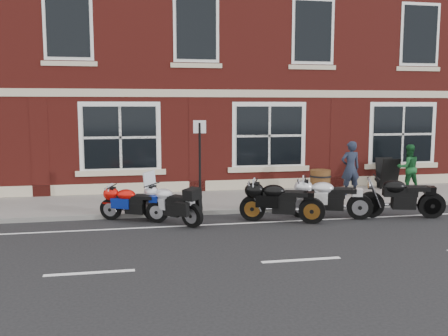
{
  "coord_description": "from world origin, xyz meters",
  "views": [
    {
      "loc": [
        -3.27,
        -11.97,
        2.99
      ],
      "look_at": [
        -0.64,
        1.6,
        1.26
      ],
      "focal_mm": 40.0,
      "sensor_mm": 36.0,
      "label": 1
    }
  ],
  "objects_px": {
    "moto_sport_silver": "(329,197)",
    "moto_naked_black": "(399,196)",
    "moto_touring_silver": "(170,203)",
    "barrel_planter": "(320,182)",
    "pedestrian_left": "(350,168)",
    "moto_sport_red": "(133,203)",
    "pedestrian_right": "(408,168)",
    "moto_sport_black": "(280,200)",
    "a_board_sign": "(387,173)",
    "parking_sign": "(200,158)"
  },
  "relations": [
    {
      "from": "moto_naked_black",
      "to": "pedestrian_left",
      "type": "relative_size",
      "value": 1.3
    },
    {
      "from": "moto_sport_silver",
      "to": "moto_naked_black",
      "type": "xyz_separation_m",
      "value": [
        1.89,
        -0.3,
        0.03
      ]
    },
    {
      "from": "moto_naked_black",
      "to": "pedestrian_left",
      "type": "distance_m",
      "value": 2.91
    },
    {
      "from": "moto_touring_silver",
      "to": "a_board_sign",
      "type": "xyz_separation_m",
      "value": [
        7.85,
        3.28,
        0.12
      ]
    },
    {
      "from": "pedestrian_left",
      "to": "moto_sport_red",
      "type": "bearing_deg",
      "value": 14.89
    },
    {
      "from": "moto_touring_silver",
      "to": "moto_sport_silver",
      "type": "distance_m",
      "value": 4.21
    },
    {
      "from": "moto_naked_black",
      "to": "moto_sport_silver",
      "type": "bearing_deg",
      "value": 94.89
    },
    {
      "from": "moto_touring_silver",
      "to": "moto_sport_black",
      "type": "height_order",
      "value": "moto_touring_silver"
    },
    {
      "from": "moto_sport_red",
      "to": "moto_sport_black",
      "type": "xyz_separation_m",
      "value": [
        3.74,
        -0.85,
        0.08
      ]
    },
    {
      "from": "moto_sport_red",
      "to": "moto_naked_black",
      "type": "xyz_separation_m",
      "value": [
        7.03,
        -0.97,
        0.11
      ]
    },
    {
      "from": "pedestrian_right",
      "to": "pedestrian_left",
      "type": "bearing_deg",
      "value": 14.42
    },
    {
      "from": "barrel_planter",
      "to": "parking_sign",
      "type": "relative_size",
      "value": 0.31
    },
    {
      "from": "moto_sport_black",
      "to": "barrel_planter",
      "type": "bearing_deg",
      "value": -13.9
    },
    {
      "from": "a_board_sign",
      "to": "barrel_planter",
      "type": "height_order",
      "value": "a_board_sign"
    },
    {
      "from": "pedestrian_right",
      "to": "a_board_sign",
      "type": "relative_size",
      "value": 1.46
    },
    {
      "from": "moto_sport_red",
      "to": "barrel_planter",
      "type": "relative_size",
      "value": 2.25
    },
    {
      "from": "moto_touring_silver",
      "to": "barrel_planter",
      "type": "height_order",
      "value": "moto_touring_silver"
    },
    {
      "from": "a_board_sign",
      "to": "parking_sign",
      "type": "height_order",
      "value": "parking_sign"
    },
    {
      "from": "moto_touring_silver",
      "to": "moto_sport_red",
      "type": "height_order",
      "value": "moto_touring_silver"
    },
    {
      "from": "barrel_planter",
      "to": "parking_sign",
      "type": "distance_m",
      "value": 4.75
    },
    {
      "from": "pedestrian_left",
      "to": "moto_sport_silver",
      "type": "bearing_deg",
      "value": 54.37
    },
    {
      "from": "pedestrian_left",
      "to": "pedestrian_right",
      "type": "relative_size",
      "value": 1.11
    },
    {
      "from": "moto_touring_silver",
      "to": "moto_sport_silver",
      "type": "xyz_separation_m",
      "value": [
        4.2,
        -0.23,
        0.03
      ]
    },
    {
      "from": "pedestrian_right",
      "to": "parking_sign",
      "type": "height_order",
      "value": "parking_sign"
    },
    {
      "from": "moto_sport_silver",
      "to": "parking_sign",
      "type": "distance_m",
      "value": 3.64
    },
    {
      "from": "moto_naked_black",
      "to": "parking_sign",
      "type": "bearing_deg",
      "value": 87.79
    },
    {
      "from": "moto_touring_silver",
      "to": "barrel_planter",
      "type": "bearing_deg",
      "value": -14.44
    },
    {
      "from": "moto_sport_silver",
      "to": "barrel_planter",
      "type": "distance_m",
      "value": 3.17
    },
    {
      "from": "moto_naked_black",
      "to": "pedestrian_right",
      "type": "relative_size",
      "value": 1.44
    },
    {
      "from": "moto_touring_silver",
      "to": "barrel_planter",
      "type": "distance_m",
      "value": 5.87
    },
    {
      "from": "barrel_planter",
      "to": "pedestrian_left",
      "type": "bearing_deg",
      "value": -27.4
    },
    {
      "from": "moto_sport_black",
      "to": "moto_sport_silver",
      "type": "relative_size",
      "value": 0.98
    },
    {
      "from": "moto_sport_black",
      "to": "pedestrian_left",
      "type": "relative_size",
      "value": 1.19
    },
    {
      "from": "pedestrian_left",
      "to": "moto_touring_silver",
      "type": "bearing_deg",
      "value": 20.85
    },
    {
      "from": "moto_naked_black",
      "to": "barrel_planter",
      "type": "xyz_separation_m",
      "value": [
        -0.91,
        3.31,
        -0.09
      ]
    },
    {
      "from": "moto_sport_red",
      "to": "pedestrian_right",
      "type": "xyz_separation_m",
      "value": [
        9.24,
        2.28,
        0.42
      ]
    },
    {
      "from": "moto_touring_silver",
      "to": "pedestrian_right",
      "type": "bearing_deg",
      "value": -24.56
    },
    {
      "from": "moto_sport_silver",
      "to": "barrel_planter",
      "type": "xyz_separation_m",
      "value": [
        0.97,
        3.01,
        -0.06
      ]
    },
    {
      "from": "moto_touring_silver",
      "to": "moto_sport_silver",
      "type": "bearing_deg",
      "value": -45.85
    },
    {
      "from": "moto_naked_black",
      "to": "moto_sport_red",
      "type": "bearing_deg",
      "value": 96.12
    },
    {
      "from": "a_board_sign",
      "to": "pedestrian_right",
      "type": "bearing_deg",
      "value": -50.08
    },
    {
      "from": "pedestrian_left",
      "to": "barrel_planter",
      "type": "relative_size",
      "value": 2.24
    },
    {
      "from": "a_board_sign",
      "to": "barrel_planter",
      "type": "xyz_separation_m",
      "value": [
        -2.67,
        -0.5,
        -0.15
      ]
    },
    {
      "from": "pedestrian_right",
      "to": "moto_sport_silver",
      "type": "bearing_deg",
      "value": 40.88
    },
    {
      "from": "pedestrian_left",
      "to": "barrel_planter",
      "type": "distance_m",
      "value": 1.06
    },
    {
      "from": "moto_sport_red",
      "to": "a_board_sign",
      "type": "relative_size",
      "value": 1.63
    },
    {
      "from": "moto_sport_red",
      "to": "moto_naked_black",
      "type": "distance_m",
      "value": 7.09
    },
    {
      "from": "pedestrian_right",
      "to": "parking_sign",
      "type": "xyz_separation_m",
      "value": [
        -7.38,
        -1.75,
        0.64
      ]
    },
    {
      "from": "moto_sport_red",
      "to": "parking_sign",
      "type": "height_order",
      "value": "parking_sign"
    },
    {
      "from": "moto_touring_silver",
      "to": "pedestrian_left",
      "type": "height_order",
      "value": "pedestrian_left"
    }
  ]
}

